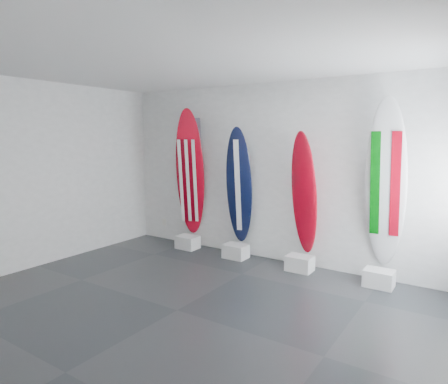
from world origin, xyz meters
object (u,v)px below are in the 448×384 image
Objects in this scene: surfboard_navy at (239,186)px; surfboard_usa at (190,173)px; surfboard_swiss at (304,194)px; surfboard_italy at (386,185)px.

surfboard_usa is at bearing 167.80° from surfboard_navy.
surfboard_swiss is at bearing -21.02° from surfboard_usa.
surfboard_swiss is at bearing 177.71° from surfboard_italy.
surfboard_swiss is at bearing -12.20° from surfboard_navy.
surfboard_italy is at bearing -12.20° from surfboard_navy.
surfboard_usa is at bearing 177.71° from surfboard_italy.
surfboard_usa reaches higher than surfboard_swiss.
surfboard_usa is 1.09m from surfboard_navy.
surfboard_navy is 2.40m from surfboard_italy.
surfboard_italy reaches higher than surfboard_swiss.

